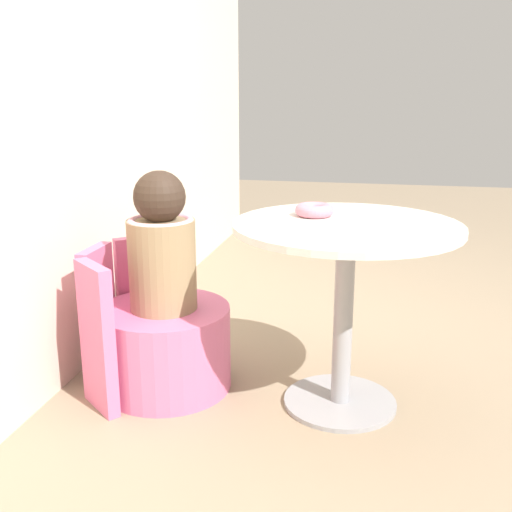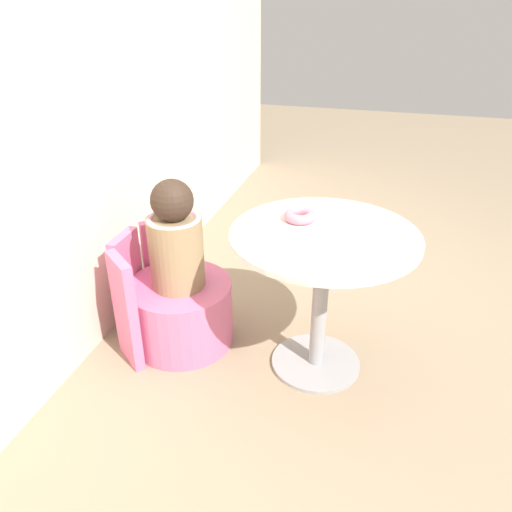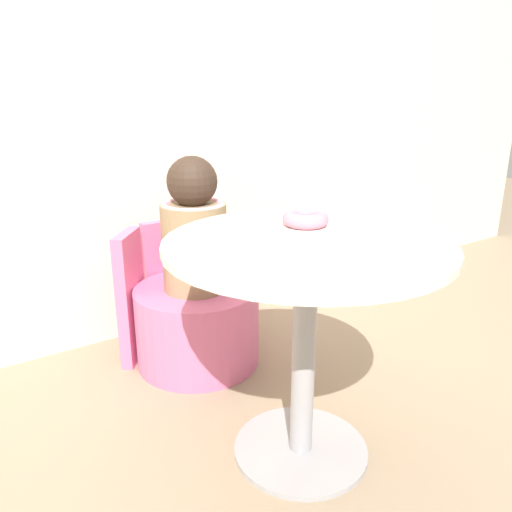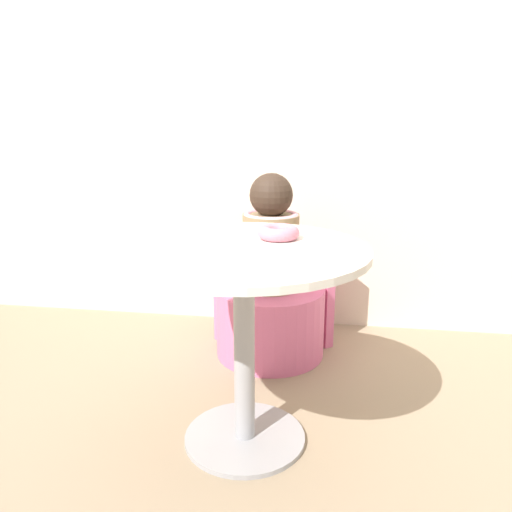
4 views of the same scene
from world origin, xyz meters
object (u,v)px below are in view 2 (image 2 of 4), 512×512
object	(u,v)px
round_table	(323,266)
donut	(300,216)
child_figure	(175,239)
tub_chair	(182,312)

from	to	relation	value
round_table	donut	bearing A→B (deg)	52.38
round_table	donut	xyz separation A→B (m)	(0.10, 0.13, 0.19)
child_figure	round_table	bearing A→B (deg)	-90.28
child_figure	donut	bearing A→B (deg)	-80.53
tub_chair	child_figure	xyz separation A→B (m)	(0.00, 0.00, 0.43)
round_table	tub_chair	bearing A→B (deg)	89.72
round_table	tub_chair	world-z (taller)	round_table
round_table	child_figure	world-z (taller)	child_figure
tub_chair	child_figure	bearing A→B (deg)	0.00
round_table	child_figure	size ratio (longest dim) A/B	1.51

